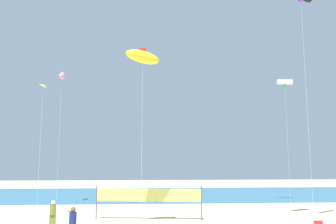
% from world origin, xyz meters
% --- Properties ---
extents(ocean_band, '(120.00, 20.00, 0.01)m').
position_xyz_m(ocean_band, '(0.00, 28.01, 0.00)').
color(ocean_band, teal).
rests_on(ocean_band, ground).
extents(beachgoer_navy_shirt, '(0.39, 0.39, 1.70)m').
position_xyz_m(beachgoer_navy_shirt, '(-4.69, 3.27, 0.91)').
color(beachgoer_navy_shirt, '#19727A').
rests_on(beachgoer_navy_shirt, ground).
extents(beachgoer_olive_shirt, '(0.38, 0.38, 1.65)m').
position_xyz_m(beachgoer_olive_shirt, '(-6.67, 6.72, 0.88)').
color(beachgoer_olive_shirt, olive).
rests_on(beachgoer_olive_shirt, ground).
extents(volleyball_net, '(7.60, 0.94, 2.40)m').
position_xyz_m(volleyball_net, '(-0.55, 9.02, 1.63)').
color(volleyball_net, '#4C4C51').
rests_on(volleyball_net, ground).
extents(kite_yellow_diamond, '(0.50, 0.49, 9.89)m').
position_xyz_m(kite_yellow_diamond, '(-8.43, 9.25, 9.51)').
color(kite_yellow_diamond, silver).
rests_on(kite_yellow_diamond, ground).
extents(kite_white_tube, '(1.58, 0.61, 12.52)m').
position_xyz_m(kite_white_tube, '(13.52, 17.42, 12.21)').
color(kite_white_tube, silver).
rests_on(kite_white_tube, ground).
extents(kite_yellow_inflatable, '(2.50, 1.49, 11.42)m').
position_xyz_m(kite_yellow_inflatable, '(-1.04, 5.15, 10.79)').
color(kite_yellow_inflatable, silver).
rests_on(kite_yellow_inflatable, ground).
extents(kite_pink_inflatable, '(0.73, 1.78, 12.88)m').
position_xyz_m(kite_pink_inflatable, '(-9.12, 17.21, 12.41)').
color(kite_pink_inflatable, silver).
rests_on(kite_pink_inflatable, ground).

